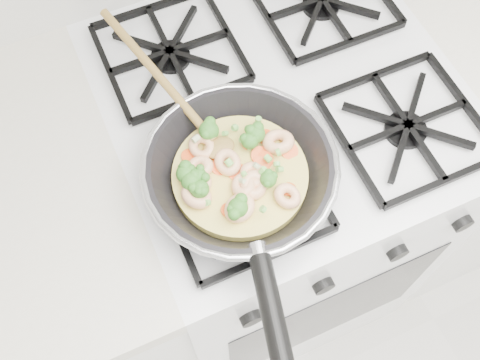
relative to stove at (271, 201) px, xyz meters
name	(u,v)px	position (x,y,z in m)	size (l,w,h in m)	color
stove	(271,201)	(0.00, 0.00, 0.00)	(0.60, 0.60, 0.92)	white
skillet	(239,175)	(-0.15, -0.14, 0.50)	(0.29, 0.67, 0.09)	black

